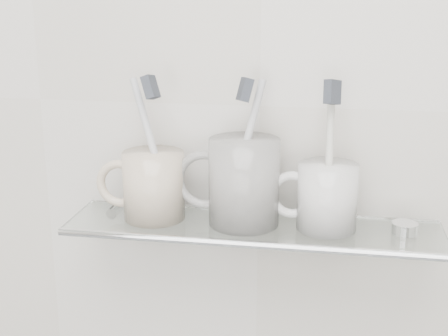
% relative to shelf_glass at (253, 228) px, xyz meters
% --- Properties ---
extents(wall_back, '(2.50, 0.00, 2.50)m').
position_rel_shelf_glass_xyz_m(wall_back, '(0.00, 0.06, 0.15)').
color(wall_back, beige).
rests_on(wall_back, ground).
extents(shelf_glass, '(0.50, 0.12, 0.01)m').
position_rel_shelf_glass_xyz_m(shelf_glass, '(0.00, 0.00, 0.00)').
color(shelf_glass, silver).
rests_on(shelf_glass, wall_back).
extents(shelf_rail, '(0.50, 0.01, 0.01)m').
position_rel_shelf_glass_xyz_m(shelf_rail, '(0.00, -0.06, 0.00)').
color(shelf_rail, silver).
rests_on(shelf_rail, shelf_glass).
extents(bracket_left, '(0.02, 0.03, 0.02)m').
position_rel_shelf_glass_xyz_m(bracket_left, '(-0.21, 0.05, -0.01)').
color(bracket_left, silver).
rests_on(bracket_left, wall_back).
extents(bracket_right, '(0.02, 0.03, 0.02)m').
position_rel_shelf_glass_xyz_m(bracket_right, '(0.21, 0.05, -0.01)').
color(bracket_right, silver).
rests_on(bracket_right, wall_back).
extents(mug_left, '(0.09, 0.09, 0.09)m').
position_rel_shelf_glass_xyz_m(mug_left, '(-0.14, 0.00, 0.05)').
color(mug_left, beige).
rests_on(mug_left, shelf_glass).
extents(mug_left_handle, '(0.07, 0.01, 0.07)m').
position_rel_shelf_glass_xyz_m(mug_left_handle, '(-0.18, 0.00, 0.05)').
color(mug_left_handle, beige).
rests_on(mug_left_handle, mug_left).
extents(toothbrush_left, '(0.07, 0.05, 0.18)m').
position_rel_shelf_glass_xyz_m(toothbrush_left, '(-0.14, 0.00, 0.10)').
color(toothbrush_left, '#B7B8BA').
rests_on(toothbrush_left, mug_left).
extents(bristles_left, '(0.02, 0.03, 0.04)m').
position_rel_shelf_glass_xyz_m(bristles_left, '(-0.14, 0.00, 0.19)').
color(bristles_left, '#30343D').
rests_on(bristles_left, toothbrush_left).
extents(mug_center, '(0.12, 0.12, 0.12)m').
position_rel_shelf_glass_xyz_m(mug_center, '(-0.01, 0.00, 0.06)').
color(mug_center, silver).
rests_on(mug_center, shelf_glass).
extents(mug_center_handle, '(0.08, 0.01, 0.08)m').
position_rel_shelf_glass_xyz_m(mug_center_handle, '(-0.07, 0.00, 0.06)').
color(mug_center_handle, silver).
rests_on(mug_center_handle, mug_center).
extents(toothbrush_center, '(0.05, 0.05, 0.19)m').
position_rel_shelf_glass_xyz_m(toothbrush_center, '(-0.01, 0.00, 0.10)').
color(toothbrush_center, '#BDBDBD').
rests_on(toothbrush_center, mug_center).
extents(bristles_center, '(0.03, 0.03, 0.03)m').
position_rel_shelf_glass_xyz_m(bristles_center, '(-0.01, 0.00, 0.19)').
color(bristles_center, '#30343D').
rests_on(bristles_center, toothbrush_center).
extents(mug_right, '(0.09, 0.09, 0.09)m').
position_rel_shelf_glass_xyz_m(mug_right, '(0.10, 0.00, 0.05)').
color(mug_right, silver).
rests_on(mug_right, shelf_glass).
extents(mug_right_handle, '(0.06, 0.01, 0.06)m').
position_rel_shelf_glass_xyz_m(mug_right_handle, '(0.05, 0.00, 0.05)').
color(mug_right_handle, silver).
rests_on(mug_right_handle, mug_right).
extents(toothbrush_right, '(0.02, 0.06, 0.19)m').
position_rel_shelf_glass_xyz_m(toothbrush_right, '(0.10, 0.00, 0.10)').
color(toothbrush_right, beige).
rests_on(toothbrush_right, mug_right).
extents(bristles_right, '(0.02, 0.03, 0.04)m').
position_rel_shelf_glass_xyz_m(bristles_right, '(0.10, 0.00, 0.19)').
color(bristles_right, '#30343D').
rests_on(bristles_right, toothbrush_right).
extents(chrome_cap, '(0.03, 0.03, 0.01)m').
position_rel_shelf_glass_xyz_m(chrome_cap, '(0.20, 0.00, 0.01)').
color(chrome_cap, silver).
rests_on(chrome_cap, shelf_glass).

